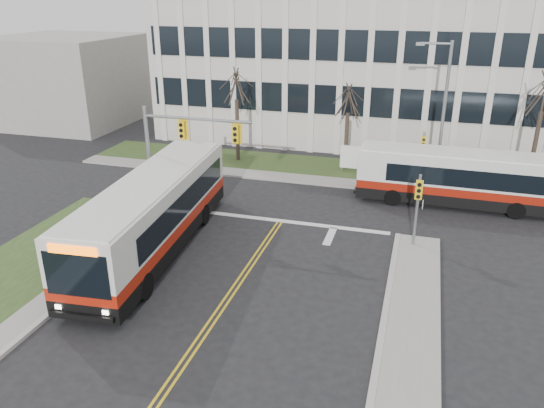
% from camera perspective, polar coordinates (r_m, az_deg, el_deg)
% --- Properties ---
extents(ground, '(120.00, 120.00, 0.00)m').
position_cam_1_polar(ground, '(22.60, -4.65, -9.92)').
color(ground, black).
rests_on(ground, ground).
extents(sidewalk_west, '(1.20, 26.00, 0.14)m').
position_cam_1_polar(sidewalk_west, '(22.44, -26.95, -12.61)').
color(sidewalk_west, '#9E9B93').
rests_on(sidewalk_west, ground).
extents(sidewalk_cross, '(44.00, 1.60, 0.14)m').
position_cam_1_polar(sidewalk_cross, '(35.17, 11.89, 1.82)').
color(sidewalk_cross, '#9E9B93').
rests_on(sidewalk_cross, ground).
extents(building_lawn, '(44.00, 5.00, 0.12)m').
position_cam_1_polar(building_lawn, '(37.81, 12.27, 3.21)').
color(building_lawn, '#2F461E').
rests_on(building_lawn, ground).
extents(office_building, '(40.00, 16.00, 12.00)m').
position_cam_1_polar(office_building, '(48.25, 14.08, 14.33)').
color(office_building, silver).
rests_on(office_building, ground).
extents(building_annex, '(12.00, 12.00, 8.00)m').
position_cam_1_polar(building_annex, '(55.48, -21.10, 12.38)').
color(building_annex, '#9E9B93').
rests_on(building_annex, ground).
extents(mast_arm_signal, '(6.11, 0.38, 6.20)m').
position_cam_1_polar(mast_arm_signal, '(29.07, -10.37, 6.36)').
color(mast_arm_signal, slate).
rests_on(mast_arm_signal, ground).
extents(signal_pole_near, '(0.34, 0.39, 3.80)m').
position_cam_1_polar(signal_pole_near, '(26.48, 15.41, 0.34)').
color(signal_pole_near, slate).
rests_on(signal_pole_near, ground).
extents(signal_pole_far, '(0.34, 0.39, 3.80)m').
position_cam_1_polar(signal_pole_far, '(34.55, 15.87, 5.34)').
color(signal_pole_far, slate).
rests_on(signal_pole_far, ground).
extents(streetlight, '(2.15, 0.25, 9.20)m').
position_cam_1_polar(streetlight, '(34.71, 17.75, 9.81)').
color(streetlight, slate).
rests_on(streetlight, ground).
extents(directory_sign, '(1.50, 0.12, 2.00)m').
position_cam_1_polar(directory_sign, '(37.22, 8.50, 4.98)').
color(directory_sign, slate).
rests_on(directory_sign, ground).
extents(tree_left, '(1.80, 1.80, 7.70)m').
position_cam_1_polar(tree_left, '(38.68, -3.86, 12.43)').
color(tree_left, '#42352B').
rests_on(tree_left, ground).
extents(tree_mid, '(1.80, 1.80, 6.82)m').
position_cam_1_polar(tree_mid, '(37.07, 8.21, 10.85)').
color(tree_mid, '#42352B').
rests_on(tree_mid, ground).
extents(tree_right, '(1.80, 1.80, 8.25)m').
position_cam_1_polar(tree_right, '(37.00, 27.24, 10.27)').
color(tree_right, '#42352B').
rests_on(tree_right, ground).
extents(bus_main, '(4.06, 13.81, 3.63)m').
position_cam_1_polar(bus_main, '(26.22, -12.64, -1.23)').
color(bus_main, silver).
rests_on(bus_main, ground).
extents(bus_cross, '(12.02, 2.83, 3.19)m').
position_cam_1_polar(bus_cross, '(33.03, 19.75, 2.46)').
color(bus_cross, silver).
rests_on(bus_cross, ground).
extents(newspaper_box_blue, '(0.53, 0.48, 0.95)m').
position_cam_1_polar(newspaper_box_blue, '(26.61, -22.48, -5.28)').
color(newspaper_box_blue, '#163C9B').
rests_on(newspaper_box_blue, ground).
extents(newspaper_box_red, '(0.56, 0.52, 0.95)m').
position_cam_1_polar(newspaper_box_red, '(25.92, -18.30, -5.41)').
color(newspaper_box_red, maroon).
rests_on(newspaper_box_red, ground).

